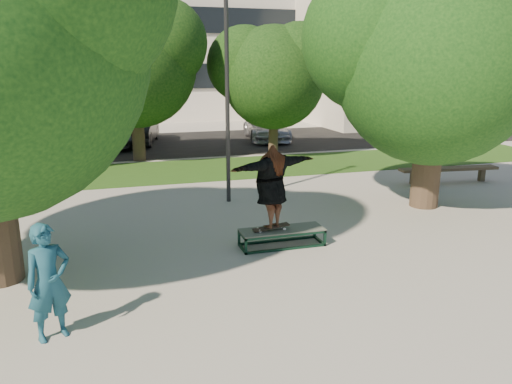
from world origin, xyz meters
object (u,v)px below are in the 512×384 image
object	(u,v)px
lamppost	(227,88)
car_dark	(138,129)
bench	(449,170)
grind_box	(282,237)
car_grey	(111,132)
bystander	(49,282)
tree_right	(432,51)
car_silver_b	(266,126)

from	to	relation	value
lamppost	car_dark	distance (m)	11.86
bench	grind_box	bearing A→B (deg)	-144.80
car_grey	grind_box	bearing A→B (deg)	-72.39
bystander	car_dark	xyz separation A→B (m)	(2.34, 17.83, -0.11)
tree_right	grind_box	xyz separation A→B (m)	(-4.66, -1.89, -3.90)
car_grey	car_silver_b	bearing A→B (deg)	3.64
car_silver_b	car_dark	bearing A→B (deg)	-176.54
bench	car_silver_b	bearing A→B (deg)	110.66
bystander	bench	xyz separation A→B (m)	(11.50, 6.53, -0.42)
bench	car_grey	size ratio (longest dim) A/B	0.71
grind_box	car_dark	bearing A→B (deg)	97.46
tree_right	car_grey	world-z (taller)	tree_right
lamppost	bystander	xyz separation A→B (m)	(-4.09, -6.35, -2.30)
bystander	bench	distance (m)	13.23
tree_right	car_silver_b	distance (m)	13.38
bench	car_silver_b	distance (m)	11.21
tree_right	bench	world-z (taller)	tree_right
bystander	car_dark	distance (m)	17.98
bench	tree_right	bearing A→B (deg)	-133.96
grind_box	car_silver_b	xyz separation A→B (m)	(4.36, 14.83, 0.49)
tree_right	lamppost	world-z (taller)	tree_right
bench	car_dark	size ratio (longest dim) A/B	0.75
bench	car_grey	world-z (taller)	car_grey
lamppost	car_dark	xyz separation A→B (m)	(-1.75, 11.48, -2.42)
grind_box	bench	size ratio (longest dim) A/B	0.54
bystander	car_grey	size ratio (longest dim) A/B	0.36
lamppost	bench	xyz separation A→B (m)	(7.42, 0.17, -2.72)
lamppost	bench	world-z (taller)	lamppost
lamppost	car_silver_b	bearing A→B (deg)	67.29
car_silver_b	bystander	bearing A→B (deg)	-109.07
grind_box	bystander	xyz separation A→B (m)	(-4.34, -2.55, 0.66)
car_silver_b	tree_right	bearing A→B (deg)	-81.12
bystander	car_silver_b	bearing A→B (deg)	37.96
car_dark	bench	bearing A→B (deg)	-39.50
tree_right	bystander	bearing A→B (deg)	-153.76
bystander	car_silver_b	distance (m)	19.43
bench	lamppost	bearing A→B (deg)	-172.49
lamppost	car_dark	size ratio (longest dim) A/B	1.37
tree_right	grind_box	distance (m)	6.37
tree_right	car_silver_b	world-z (taller)	tree_right
lamppost	grind_box	distance (m)	4.83
lamppost	bench	size ratio (longest dim) A/B	1.82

